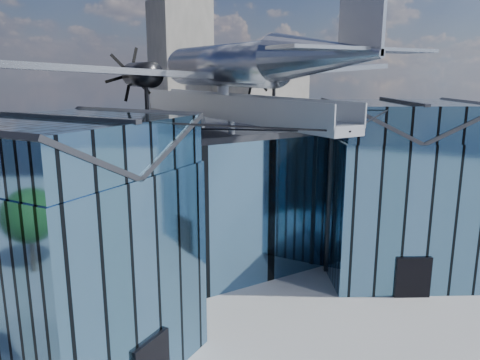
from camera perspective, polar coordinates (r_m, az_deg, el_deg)
ground_plane at (r=29.34m, az=2.12°, el=-14.61°), size 120.00×120.00×0.00m
museum at (r=32.02m, az=-3.60°, el=-1.59°), size 32.88×24.50×17.60m
bg_towers at (r=73.88m, az=-19.47°, el=9.48°), size 77.00×24.50×26.00m
tree_side_e at (r=51.32m, az=20.42°, el=0.75°), size 3.94×3.94×5.08m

